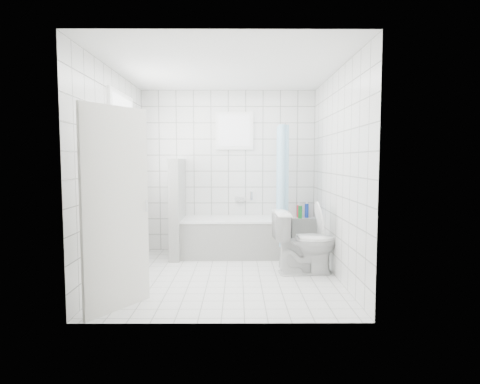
{
  "coord_description": "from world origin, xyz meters",
  "views": [
    {
      "loc": [
        0.15,
        -5.03,
        1.48
      ],
      "look_at": [
        0.18,
        0.35,
        1.05
      ],
      "focal_mm": 30.0,
      "sensor_mm": 36.0,
      "label": 1
    }
  ],
  "objects": [
    {
      "name": "wall_right",
      "position": [
        1.4,
        0.0,
        1.3
      ],
      "size": [
        0.02,
        3.0,
        2.6
      ],
      "primitive_type": "cube",
      "color": "white",
      "rests_on": "ground"
    },
    {
      "name": "sill_bottles",
      "position": [
        -1.3,
        0.19,
        1.03
      ],
      "size": [
        0.15,
        0.57,
        0.28
      ],
      "color": "#318AE0",
      "rests_on": "window_sill"
    },
    {
      "name": "shower_curtain",
      "position": [
        0.83,
        0.97,
        1.1
      ],
      "size": [
        0.14,
        0.48,
        1.78
      ],
      "primitive_type": null,
      "color": "#4EB0E7",
      "rests_on": "curtain_rod"
    },
    {
      "name": "tiled_ledge",
      "position": [
        1.22,
        1.38,
        0.28
      ],
      "size": [
        0.4,
        0.24,
        0.55
      ],
      "primitive_type": "cube",
      "color": "white",
      "rests_on": "ground"
    },
    {
      "name": "tub_faucet",
      "position": [
        0.19,
        1.46,
        0.85
      ],
      "size": [
        0.18,
        0.06,
        0.06
      ],
      "primitive_type": "cube",
      "color": "silver",
      "rests_on": "wall_back"
    },
    {
      "name": "bathtub",
      "position": [
        0.09,
        1.12,
        0.29
      ],
      "size": [
        1.59,
        0.77,
        0.58
      ],
      "color": "white",
      "rests_on": "ground"
    },
    {
      "name": "wall_left",
      "position": [
        -1.4,
        0.0,
        1.3
      ],
      "size": [
        0.02,
        3.0,
        2.6
      ],
      "primitive_type": "cube",
      "color": "white",
      "rests_on": "ground"
    },
    {
      "name": "ceiling",
      "position": [
        0.0,
        0.0,
        2.6
      ],
      "size": [
        3.0,
        3.0,
        0.0
      ],
      "primitive_type": "plane",
      "rotation": [
        3.14,
        0.0,
        0.0
      ],
      "color": "white",
      "rests_on": "ground"
    },
    {
      "name": "ground",
      "position": [
        0.0,
        0.0,
        0.0
      ],
      "size": [
        3.0,
        3.0,
        0.0
      ],
      "primitive_type": "plane",
      "color": "white",
      "rests_on": "ground"
    },
    {
      "name": "wall_front",
      "position": [
        0.0,
        -1.5,
        1.3
      ],
      "size": [
        2.8,
        0.02,
        2.6
      ],
      "primitive_type": "cube",
      "color": "white",
      "rests_on": "ground"
    },
    {
      "name": "toilet",
      "position": [
        1.03,
        0.12,
        0.41
      ],
      "size": [
        0.85,
        0.53,
        0.83
      ],
      "primitive_type": "imported",
      "rotation": [
        0.0,
        0.0,
        1.65
      ],
      "color": "white",
      "rests_on": "ground"
    },
    {
      "name": "door",
      "position": [
        -1.03,
        -1.14,
        1.0
      ],
      "size": [
        0.47,
        0.69,
        2.0
      ],
      "primitive_type": "cube",
      "rotation": [
        0.0,
        0.0,
        -0.58
      ],
      "color": "silver",
      "rests_on": "ground"
    },
    {
      "name": "wall_back",
      "position": [
        0.0,
        1.5,
        1.3
      ],
      "size": [
        2.8,
        0.02,
        2.6
      ],
      "primitive_type": "cube",
      "color": "white",
      "rests_on": "ground"
    },
    {
      "name": "window_left",
      "position": [
        -1.35,
        0.3,
        1.6
      ],
      "size": [
        0.01,
        0.9,
        1.4
      ],
      "primitive_type": "cube",
      "color": "white",
      "rests_on": "wall_left"
    },
    {
      "name": "partition_wall",
      "position": [
        -0.77,
        1.07,
        0.75
      ],
      "size": [
        0.15,
        0.85,
        1.5
      ],
      "primitive_type": "cube",
      "color": "white",
      "rests_on": "ground"
    },
    {
      "name": "ledge_bottles",
      "position": [
        1.19,
        1.37,
        0.66
      ],
      "size": [
        0.19,
        0.17,
        0.23
      ],
      "color": "red",
      "rests_on": "tiled_ledge"
    },
    {
      "name": "window_back",
      "position": [
        0.1,
        1.46,
        1.95
      ],
      "size": [
        0.5,
        0.01,
        0.5
      ],
      "primitive_type": "cube",
      "color": "white",
      "rests_on": "wall_back"
    },
    {
      "name": "window_sill",
      "position": [
        -1.31,
        0.3,
        0.86
      ],
      "size": [
        0.18,
        1.02,
        0.08
      ],
      "primitive_type": "cube",
      "color": "white",
      "rests_on": "wall_left"
    },
    {
      "name": "curtain_rod",
      "position": [
        0.83,
        1.1,
        2.0
      ],
      "size": [
        0.02,
        0.8,
        0.02
      ],
      "primitive_type": "cylinder",
      "rotation": [
        1.57,
        0.0,
        0.0
      ],
      "color": "silver",
      "rests_on": "wall_back"
    }
  ]
}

